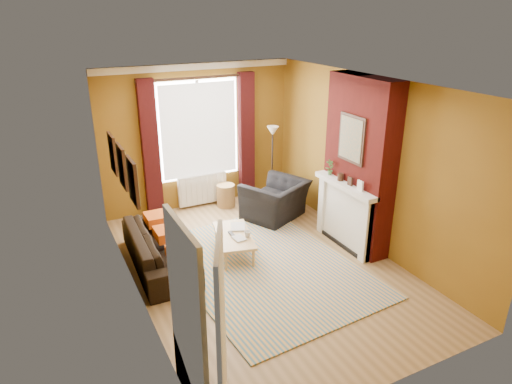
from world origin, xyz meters
TOP-DOWN VIEW (x-y plane):
  - ground at (0.00, 0.00)m, footprint 5.50×5.50m
  - room_walls at (0.63, 0.28)m, footprint 3.82×5.54m
  - striped_rug at (0.00, -0.03)m, footprint 2.76×3.66m
  - sofa at (-1.42, 0.74)m, footprint 0.86×2.05m
  - armchair at (1.03, 1.47)m, footprint 1.42×1.36m
  - coffee_table at (-0.25, 0.54)m, footprint 0.77×1.17m
  - wicker_stool at (0.40, 2.40)m, footprint 0.40×0.40m
  - floor_lamp at (1.32, 2.15)m, footprint 0.29×0.29m
  - book_a at (-0.33, 0.36)m, footprint 0.19×0.25m
  - book_b at (-0.20, 0.78)m, footprint 0.34×0.38m
  - mug at (-0.10, 0.36)m, footprint 0.15×0.15m
  - tv_remote at (-0.29, 0.56)m, footprint 0.06×0.18m

SIDE VIEW (x-z plane):
  - ground at x=0.00m, z-range 0.00..0.00m
  - striped_rug at x=0.00m, z-range 0.00..0.02m
  - wicker_stool at x=0.40m, z-range 0.00..0.46m
  - sofa at x=-1.42m, z-range 0.00..0.59m
  - coffee_table at x=-0.25m, z-range 0.14..0.50m
  - armchair at x=1.03m, z-range 0.00..0.72m
  - book_a at x=-0.33m, z-range 0.36..0.38m
  - book_b at x=-0.20m, z-range 0.36..0.38m
  - tv_remote at x=-0.29m, z-range 0.36..0.38m
  - mug at x=-0.10m, z-range 0.36..0.46m
  - floor_lamp at x=1.32m, z-range 0.46..2.06m
  - room_walls at x=0.63m, z-range -0.04..2.80m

